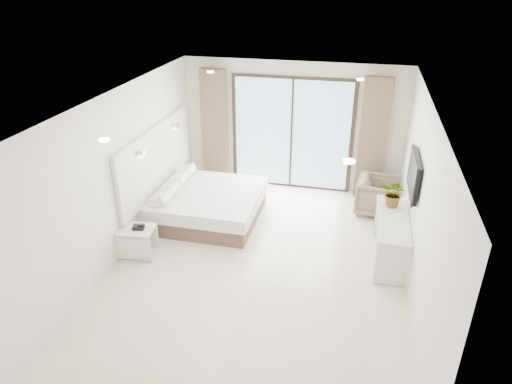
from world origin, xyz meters
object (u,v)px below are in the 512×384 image
bed (206,204)px  console_desk (392,229)px  nightstand (138,242)px  armchair (378,194)px

bed → console_desk: 3.43m
bed → nightstand: 1.62m
bed → console_desk: (3.36, -0.61, 0.27)m
bed → armchair: size_ratio=2.52×
bed → armchair: 3.32m
console_desk → armchair: (-0.19, 1.59, -0.17)m
nightstand → console_desk: size_ratio=0.38×
bed → console_desk: console_desk is taller
bed → console_desk: size_ratio=1.24×
bed → console_desk: bearing=-10.3°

